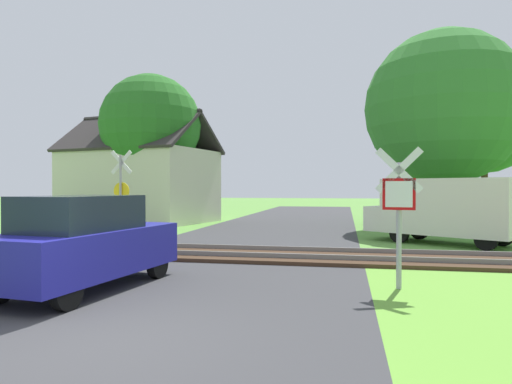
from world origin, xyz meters
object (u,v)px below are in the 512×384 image
crossing_sign_far (121,189)px  mail_truck (444,208)px  stop_sign_near (399,206)px  tree_right (444,108)px  parked_car (86,243)px  tree_far (485,125)px  house (140,183)px  tree_left (151,125)px

crossing_sign_far → mail_truck: (11.31, 1.34, -0.64)m
crossing_sign_far → mail_truck: crossing_sign_far is taller
stop_sign_near → mail_truck: stop_sign_near is taller
tree_right → parked_car: bearing=-122.5°
crossing_sign_far → tree_far: tree_far is taller
parked_car → stop_sign_near: bearing=19.1°
stop_sign_near → tree_right: bearing=-95.7°
tree_right → parked_car: (-9.23, -14.50, -4.71)m
house → mail_truck: bearing=-15.2°
crossing_sign_far → tree_left: (-2.37, 7.86, 3.44)m
crossing_sign_far → tree_left: size_ratio=0.41×
crossing_sign_far → parked_car: 8.15m
tree_left → house: bearing=138.9°
stop_sign_near → parked_car: stop_sign_near is taller
stop_sign_near → tree_right: size_ratio=0.29×
tree_left → parked_car: 16.87m
stop_sign_near → tree_left: bearing=-42.4°
crossing_sign_far → tree_far: size_ratio=0.43×
stop_sign_near → parked_car: 5.96m
stop_sign_near → crossing_sign_far: (-8.98, 6.24, 0.29)m
crossing_sign_far → tree_right: tree_right is taller
tree_far → mail_truck: tree_far is taller
house → parked_car: size_ratio=2.13×
mail_truck → stop_sign_near: bearing=-163.5°
stop_sign_near → house: (-12.42, 15.03, 0.59)m
crossing_sign_far → parked_car: size_ratio=0.79×
crossing_sign_far → tree_far: bearing=40.3°
tree_right → tree_left: bearing=176.9°
tree_left → mail_truck: 15.70m
tree_far → parked_car: tree_far is taller
stop_sign_near → mail_truck: size_ratio=0.53×
tree_far → mail_truck: size_ratio=1.50×
stop_sign_near → house: bearing=-41.6°
house → parked_car: (6.62, -16.23, -1.28)m
crossing_sign_far → tree_left: 8.91m
house → mail_truck: size_ratio=1.74×
tree_far → parked_car: (-11.88, -17.75, -4.28)m
parked_car → tree_right: bearing=65.0°
parked_car → mail_truck: bearing=54.6°
stop_sign_near → house: 19.51m
stop_sign_near → tree_left: (-11.35, 14.10, 3.74)m
crossing_sign_far → parked_car: (3.18, -7.44, -0.98)m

